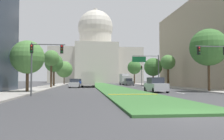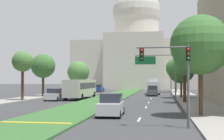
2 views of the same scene
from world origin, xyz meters
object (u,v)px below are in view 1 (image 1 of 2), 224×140
object	(u,v)px
street_tree_right_near	(208,47)
sedan_midblock	(74,83)
traffic_light_near_left	(41,57)
street_tree_left_mid	(51,59)
street_tree_right_distant	(134,67)
sedan_lead_stopped	(156,85)
street_tree_left_distant	(64,69)
traffic_light_far_right	(142,73)
street_tree_right_far	(153,67)
sedan_distant	(128,82)
capitol_building	(95,56)
traffic_light_near_right	(218,58)
street_tree_right_mid	(168,63)
sedan_far_horizon	(79,82)
street_tree_left_far	(54,63)
city_bus	(88,79)
box_truck_delivery	(125,79)
street_tree_left_near	(28,57)
overhead_guide_sign	(149,64)

from	to	relation	value
street_tree_right_near	sedan_midblock	distance (m)	25.19
traffic_light_near_left	street_tree_left_mid	xyz separation A→B (m)	(-1.84, 20.57, 1.63)
traffic_light_near_left	street_tree_right_distant	world-z (taller)	street_tree_right_distant
street_tree_right_near	sedan_lead_stopped	world-z (taller)	street_tree_right_near
traffic_light_near_left	street_tree_left_distant	xyz separation A→B (m)	(-2.21, 51.53, 0.91)
traffic_light_far_right	street_tree_right_far	world-z (taller)	street_tree_right_far
traffic_light_near_left	sedan_midblock	xyz separation A→B (m)	(2.28, 22.27, -2.99)
sedan_distant	street_tree_right_distant	bearing A→B (deg)	72.57
traffic_light_near_left	street_tree_left_mid	bearing A→B (deg)	95.12
capitol_building	traffic_light_near_right	xyz separation A→B (m)	(9.02, -84.11, -8.53)
street_tree_right_near	street_tree_right_mid	world-z (taller)	street_tree_right_near
sedan_far_horizon	street_tree_left_mid	bearing A→B (deg)	-97.02
traffic_light_far_right	street_tree_left_far	world-z (taller)	street_tree_left_far
traffic_light_far_right	sedan_midblock	size ratio (longest dim) A/B	1.24
street_tree_right_mid	street_tree_right_distant	bearing A→B (deg)	89.41
street_tree_left_distant	city_bus	size ratio (longest dim) A/B	0.66
sedan_lead_stopped	traffic_light_near_left	bearing A→B (deg)	-158.86
street_tree_right_near	sedan_far_horizon	world-z (taller)	street_tree_right_near
box_truck_delivery	capitol_building	bearing A→B (deg)	99.47
street_tree_right_distant	sedan_lead_stopped	size ratio (longest dim) A/B	1.82
traffic_light_near_left	traffic_light_far_right	size ratio (longest dim) A/B	1.00
traffic_light_far_right	traffic_light_near_right	bearing A→B (deg)	-91.32
box_truck_delivery	sedan_distant	bearing A→B (deg)	-91.29
capitol_building	street_tree_right_distant	size ratio (longest dim) A/B	5.14
street_tree_left_near	sedan_far_horizon	xyz separation A→B (m)	(4.88, 47.81, -3.50)
street_tree_left_far	traffic_light_far_right	bearing A→B (deg)	14.99
sedan_midblock	street_tree_right_far	bearing A→B (deg)	24.61
street_tree_left_near	street_tree_right_far	xyz separation A→B (m)	(22.94, 24.52, 0.18)
traffic_light_near_right	sedan_lead_stopped	size ratio (longest dim) A/B	1.21
traffic_light_near_right	street_tree_left_near	size ratio (longest dim) A/B	0.82
street_tree_left_distant	sedan_distant	distance (m)	23.30
street_tree_right_distant	sedan_far_horizon	size ratio (longest dim) A/B	1.66
capitol_building	street_tree_left_mid	size ratio (longest dim) A/B	5.73
capitol_building	traffic_light_near_right	size ratio (longest dim) A/B	7.69
traffic_light_near_right	street_tree_right_far	distance (m)	31.14
overhead_guide_sign	box_truck_delivery	xyz separation A→B (m)	(-1.28, 20.85, -2.97)
street_tree_right_near	box_truck_delivery	distance (m)	38.42
sedan_distant	street_tree_left_near	bearing A→B (deg)	-120.45
street_tree_right_mid	sedan_midblock	distance (m)	18.40
street_tree_right_near	city_bus	size ratio (longest dim) A/B	0.75
street_tree_right_distant	sedan_distant	xyz separation A→B (m)	(-4.84, -15.41, -4.63)
sedan_lead_stopped	sedan_far_horizon	xyz separation A→B (m)	(-10.87, 48.74, -0.05)
street_tree_right_distant	sedan_far_horizon	bearing A→B (deg)	175.56
street_tree_left_mid	street_tree_left_distant	size ratio (longest dim) A/B	0.96
capitol_building	city_bus	size ratio (longest dim) A/B	3.64
sedan_distant	sedan_far_horizon	size ratio (longest dim) A/B	0.97
street_tree_right_distant	street_tree_left_far	bearing A→B (deg)	-136.11
capitol_building	city_bus	distance (m)	58.20
street_tree_left_mid	sedan_distant	distance (m)	24.38
traffic_light_far_right	sedan_lead_stopped	distance (m)	31.54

